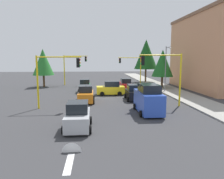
{
  "coord_description": "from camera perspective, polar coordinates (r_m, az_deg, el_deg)",
  "views": [
    {
      "loc": [
        28.38,
        -1.71,
        5.1
      ],
      "look_at": [
        1.06,
        0.53,
        1.2
      ],
      "focal_mm": 34.53,
      "sensor_mm": 36.0,
      "label": 1
    }
  ],
  "objects": [
    {
      "name": "car_silver",
      "position": [
        16.12,
        -9.04,
        -7.12
      ],
      "size": [
        3.7,
        2.02,
        1.98
      ],
      "color": "#B2B5BA",
      "rests_on": "ground"
    },
    {
      "name": "traffic_signal_near_left",
      "position": [
        23.6,
        13.66,
        5.21
      ],
      "size": [
        0.36,
        4.59,
        5.66
      ],
      "color": "yellow",
      "rests_on": "ground"
    },
    {
      "name": "sidewalk_kerb",
      "position": [
        35.9,
        15.24,
        -0.24
      ],
      "size": [
        80.0,
        4.0,
        0.15
      ],
      "primitive_type": "cube",
      "color": "gray",
      "rests_on": "ground"
    },
    {
      "name": "traffic_signal_near_right",
      "position": [
        22.76,
        -14.73,
        4.72
      ],
      "size": [
        0.36,
        4.59,
        5.44
      ],
      "color": "yellow",
      "rests_on": "ground"
    },
    {
      "name": "tree_roadside_mid",
      "position": [
        38.22,
        13.24,
        6.79
      ],
      "size": [
        3.67,
        3.67,
        6.68
      ],
      "color": "brown",
      "rests_on": "ground"
    },
    {
      "name": "traffic_signal_far_left",
      "position": [
        43.03,
        5.21,
        6.46
      ],
      "size": [
        0.36,
        4.59,
        5.49
      ],
      "color": "yellow",
      "rests_on": "ground"
    },
    {
      "name": "ground_plane",
      "position": [
        28.88,
        -1.23,
        -2.07
      ],
      "size": [
        120.0,
        120.0,
        0.0
      ],
      "primitive_type": "plane",
      "color": "#353538"
    },
    {
      "name": "tree_roadside_far",
      "position": [
        47.73,
        9.01,
        9.18
      ],
      "size": [
        5.03,
        5.03,
        9.24
      ],
      "color": "brown",
      "rests_on": "ground"
    },
    {
      "name": "car_red",
      "position": [
        35.29,
        3.61,
        1.24
      ],
      "size": [
        3.94,
        1.98,
        1.98
      ],
      "color": "red",
      "rests_on": "ground"
    },
    {
      "name": "apartment_block",
      "position": [
        40.34,
        25.71,
        8.9
      ],
      "size": [
        18.19,
        9.3,
        12.42
      ],
      "color": "tan",
      "rests_on": "ground"
    },
    {
      "name": "lane_arrow_mid",
      "position": [
        12.07,
        -10.86,
        -17.02
      ],
      "size": [
        2.4,
        1.1,
        1.1
      ],
      "color": "silver",
      "rests_on": "ground"
    },
    {
      "name": "traffic_signal_far_right",
      "position": [
        42.58,
        -10.16,
        6.63
      ],
      "size": [
        0.36,
        4.59,
        5.81
      ],
      "color": "yellow",
      "rests_on": "ground"
    },
    {
      "name": "car_black",
      "position": [
        27.02,
        5.69,
        -0.89
      ],
      "size": [
        3.74,
        1.94,
        1.98
      ],
      "color": "black",
      "rests_on": "ground"
    },
    {
      "name": "car_green",
      "position": [
        33.75,
        -7.18,
        0.88
      ],
      "size": [
        3.87,
        1.94,
        1.98
      ],
      "color": "#1E7238",
      "rests_on": "ground"
    },
    {
      "name": "lane_arrow_near",
      "position": [
        17.66,
        -8.78,
        -8.76
      ],
      "size": [
        2.4,
        1.1,
        1.1
      ],
      "color": "silver",
      "rests_on": "ground"
    },
    {
      "name": "car_yellow",
      "position": [
        30.76,
        -0.34,
        0.24
      ],
      "size": [
        2.11,
        3.93,
        1.98
      ],
      "color": "yellow",
      "rests_on": "ground"
    },
    {
      "name": "delivery_van_blue",
      "position": [
        20.66,
        9.58,
        -2.66
      ],
      "size": [
        4.8,
        2.22,
        2.77
      ],
      "color": "blue",
      "rests_on": "ground"
    },
    {
      "name": "tree_opposite_side",
      "position": [
        41.44,
        -17.78,
        6.93
      ],
      "size": [
        3.8,
        3.8,
        6.92
      ],
      "color": "brown",
      "rests_on": "ground"
    },
    {
      "name": "street_lamp_curbside",
      "position": [
        33.81,
        14.23,
        6.58
      ],
      "size": [
        2.15,
        0.28,
        7.0
      ],
      "color": "slate",
      "rests_on": "ground"
    },
    {
      "name": "car_orange",
      "position": [
        25.76,
        -6.96,
        -1.35
      ],
      "size": [
        3.87,
        2.07,
        1.98
      ],
      "color": "orange",
      "rests_on": "ground"
    }
  ]
}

